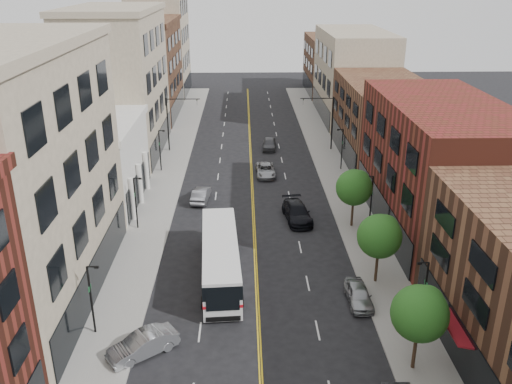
{
  "coord_description": "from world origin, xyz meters",
  "views": [
    {
      "loc": [
        -0.91,
        -22.41,
        22.58
      ],
      "look_at": [
        0.11,
        20.75,
        5.0
      ],
      "focal_mm": 38.0,
      "sensor_mm": 36.0,
      "label": 1
    }
  ],
  "objects": [
    {
      "name": "sidewalk_left",
      "position": [
        -10.0,
        35.0,
        0.07
      ],
      "size": [
        4.0,
        110.0,
        0.15
      ],
      "primitive_type": "cube",
      "color": "gray",
      "rests_on": "ground"
    },
    {
      "name": "sidewalk_right",
      "position": [
        10.0,
        35.0,
        0.07
      ],
      "size": [
        4.0,
        110.0,
        0.15
      ],
      "primitive_type": "cube",
      "color": "gray",
      "rests_on": "ground"
    },
    {
      "name": "bldg_l_tanoffice",
      "position": [
        -17.0,
        13.0,
        9.0
      ],
      "size": [
        10.0,
        22.0,
        18.0
      ],
      "primitive_type": "cube",
      "color": "gray",
      "rests_on": "ground"
    },
    {
      "name": "bldg_l_white",
      "position": [
        -17.0,
        31.0,
        4.0
      ],
      "size": [
        10.0,
        14.0,
        8.0
      ],
      "primitive_type": "cube",
      "color": "silver",
      "rests_on": "ground"
    },
    {
      "name": "bldg_l_far_a",
      "position": [
        -17.0,
        48.0,
        9.0
      ],
      "size": [
        10.0,
        20.0,
        18.0
      ],
      "primitive_type": "cube",
      "color": "gray",
      "rests_on": "ground"
    },
    {
      "name": "bldg_l_far_b",
      "position": [
        -17.0,
        68.0,
        7.5
      ],
      "size": [
        10.0,
        20.0,
        15.0
      ],
      "primitive_type": "cube",
      "color": "brown",
      "rests_on": "ground"
    },
    {
      "name": "bldg_l_far_c",
      "position": [
        -17.0,
        86.0,
        10.0
      ],
      "size": [
        10.0,
        16.0,
        20.0
      ],
      "primitive_type": "cube",
      "color": "gray",
      "rests_on": "ground"
    },
    {
      "name": "bldg_r_mid",
      "position": [
        17.0,
        24.0,
        6.0
      ],
      "size": [
        10.0,
        22.0,
        12.0
      ],
      "primitive_type": "cube",
      "color": "#572317",
      "rests_on": "ground"
    },
    {
      "name": "bldg_r_far_a",
      "position": [
        17.0,
        45.0,
        5.0
      ],
      "size": [
        10.0,
        20.0,
        10.0
      ],
      "primitive_type": "cube",
      "color": "brown",
      "rests_on": "ground"
    },
    {
      "name": "bldg_r_far_b",
      "position": [
        17.0,
        66.0,
        7.0
      ],
      "size": [
        10.0,
        22.0,
        14.0
      ],
      "primitive_type": "cube",
      "color": "gray",
      "rests_on": "ground"
    },
    {
      "name": "bldg_r_far_c",
      "position": [
        17.0,
        86.0,
        5.5
      ],
      "size": [
        10.0,
        18.0,
        11.0
      ],
      "primitive_type": "cube",
      "color": "brown",
      "rests_on": "ground"
    },
    {
      "name": "tree_r_1",
      "position": [
        9.39,
        4.07,
        4.13
      ],
      "size": [
        3.4,
        3.4,
        5.59
      ],
      "color": "black",
      "rests_on": "sidewalk_right"
    },
    {
      "name": "tree_r_2",
      "position": [
        9.39,
        14.07,
        4.13
      ],
      "size": [
        3.4,
        3.4,
        5.59
      ],
      "color": "black",
      "rests_on": "sidewalk_right"
    },
    {
      "name": "tree_r_3",
      "position": [
        9.39,
        24.07,
        4.13
      ],
      "size": [
        3.4,
        3.4,
        5.59
      ],
      "color": "black",
      "rests_on": "sidewalk_right"
    },
    {
      "name": "lamp_l_1",
      "position": [
        -10.95,
        8.0,
        2.97
      ],
      "size": [
        0.81,
        0.55,
        5.05
      ],
      "color": "black",
      "rests_on": "sidewalk_left"
    },
    {
      "name": "lamp_l_2",
      "position": [
        -10.95,
        24.0,
        2.97
      ],
      "size": [
        0.81,
        0.55,
        5.05
      ],
      "color": "black",
      "rests_on": "sidewalk_left"
    },
    {
      "name": "lamp_l_3",
      "position": [
        -10.95,
        40.0,
        2.97
      ],
      "size": [
        0.81,
        0.55,
        5.05
      ],
      "color": "black",
      "rests_on": "sidewalk_left"
    },
    {
      "name": "lamp_r_1",
      "position": [
        10.95,
        8.0,
        2.97
      ],
      "size": [
        0.81,
        0.55,
        5.05
      ],
      "color": "black",
      "rests_on": "sidewalk_right"
    },
    {
      "name": "lamp_r_2",
      "position": [
        10.95,
        24.0,
        2.97
      ],
      "size": [
        0.81,
        0.55,
        5.05
      ],
      "color": "black",
      "rests_on": "sidewalk_right"
    },
    {
      "name": "lamp_r_3",
      "position": [
        10.95,
        40.0,
        2.97
      ],
      "size": [
        0.81,
        0.55,
        5.05
      ],
      "color": "black",
      "rests_on": "sidewalk_right"
    },
    {
      "name": "signal_mast_left",
      "position": [
        -10.27,
        48.0,
        4.65
      ],
      "size": [
        4.49,
        0.18,
        7.2
      ],
      "color": "black",
      "rests_on": "sidewalk_left"
    },
    {
      "name": "signal_mast_right",
      "position": [
        10.27,
        48.0,
        4.65
      ],
      "size": [
        4.49,
        0.18,
        7.2
      ],
      "color": "black",
      "rests_on": "sidewalk_right"
    },
    {
      "name": "city_bus",
      "position": [
        -2.83,
        15.06,
        1.88
      ],
      "size": [
        3.64,
        12.75,
        3.24
      ],
      "rotation": [
        0.0,
        0.0,
        0.06
      ],
      "color": "silver",
      "rests_on": "ground"
    },
    {
      "name": "car_angle_b",
      "position": [
        -7.4,
        5.78,
        0.75
      ],
      "size": [
        4.61,
        3.98,
        1.5
      ],
      "primitive_type": "imported",
      "rotation": [
        0.0,
        0.0,
        -0.94
      ],
      "color": "#9DA0A4",
      "rests_on": "ground"
    },
    {
      "name": "car_parked_far",
      "position": [
        7.4,
        11.21,
        0.71
      ],
      "size": [
        1.75,
        4.17,
        1.41
      ],
      "primitive_type": "imported",
      "rotation": [
        0.0,
        0.0,
        0.02
      ],
      "color": "#9C9FA3",
      "rests_on": "ground"
    },
    {
      "name": "car_lane_behind",
      "position": [
        -5.5,
        30.63,
        0.73
      ],
      "size": [
        1.95,
        4.54,
        1.45
      ],
      "primitive_type": "imported",
      "rotation": [
        0.0,
        0.0,
        3.05
      ],
      "color": "#4F4F54",
      "rests_on": "ground"
    },
    {
      "name": "car_lane_a",
      "position": [
        4.23,
        25.64,
        0.81
      ],
      "size": [
        2.98,
        5.86,
        1.63
      ],
      "primitive_type": "imported",
      "rotation": [
        0.0,
        0.0,
        0.13
      ],
      "color": "black",
      "rests_on": "ground"
    },
    {
      "name": "car_lane_b",
      "position": [
        1.68,
        38.29,
        0.68
      ],
      "size": [
        2.4,
        4.95,
        1.36
      ],
      "primitive_type": "imported",
      "rotation": [
        0.0,
        0.0,
        0.03
      ],
      "color": "#94979B",
      "rests_on": "ground"
    },
    {
      "name": "car_lane_c",
      "position": [
        2.61,
        48.69,
        0.75
      ],
      "size": [
        2.13,
        4.53,
        1.5
      ],
      "primitive_type": "imported",
      "rotation": [
        0.0,
        0.0,
        -0.08
      ],
      "color": "#47474B",
      "rests_on": "ground"
    }
  ]
}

